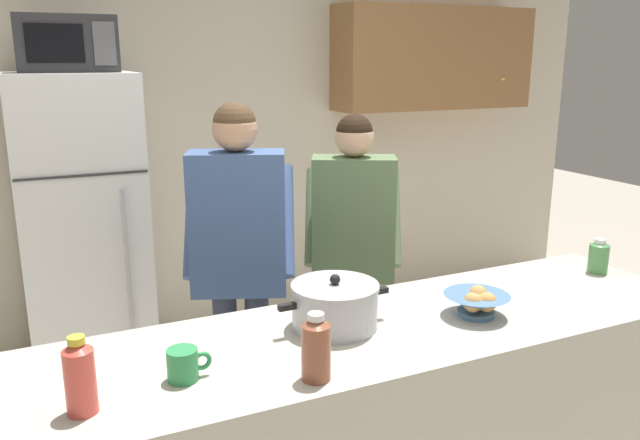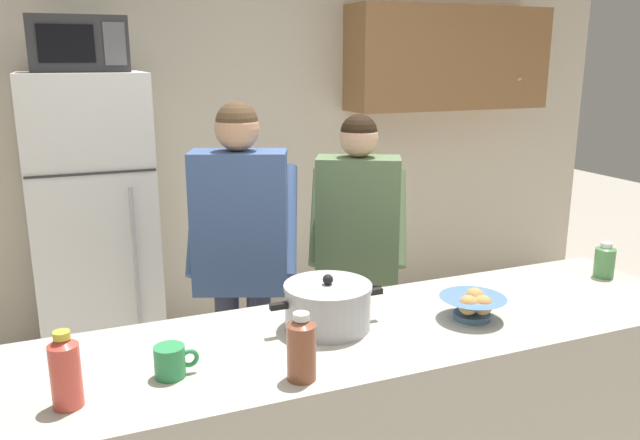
{
  "view_description": "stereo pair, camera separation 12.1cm",
  "coord_description": "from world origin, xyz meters",
  "px_view_note": "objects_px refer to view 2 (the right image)",
  "views": [
    {
      "loc": [
        -1.08,
        -1.76,
        1.83
      ],
      "look_at": [
        0.0,
        0.55,
        1.17
      ],
      "focal_mm": 35.71,
      "sensor_mm": 36.0,
      "label": 1
    },
    {
      "loc": [
        -0.97,
        -1.81,
        1.83
      ],
      "look_at": [
        0.0,
        0.55,
        1.17
      ],
      "focal_mm": 35.71,
      "sensor_mm": 36.0,
      "label": 2
    }
  ],
  "objects_px": {
    "person_near_pot": "(241,241)",
    "bread_bowl": "(473,305)",
    "coffee_mug": "(171,361)",
    "bottle_near_edge": "(65,370)",
    "person_by_sink": "(357,237)",
    "microwave": "(78,44)",
    "bottle_mid_counter": "(605,260)",
    "cooking_pot": "(328,306)",
    "bottle_far_corner": "(301,347)",
    "refrigerator": "(95,232)"
  },
  "relations": [
    {
      "from": "person_near_pot",
      "to": "bottle_mid_counter",
      "type": "relative_size",
      "value": 10.96
    },
    {
      "from": "bottle_near_edge",
      "to": "bottle_mid_counter",
      "type": "bearing_deg",
      "value": 6.42
    },
    {
      "from": "microwave",
      "to": "person_by_sink",
      "type": "relative_size",
      "value": 0.31
    },
    {
      "from": "cooking_pot",
      "to": "bottle_far_corner",
      "type": "relative_size",
      "value": 2.03
    },
    {
      "from": "person_near_pot",
      "to": "bottle_mid_counter",
      "type": "distance_m",
      "value": 1.57
    },
    {
      "from": "bread_bowl",
      "to": "bottle_far_corner",
      "type": "height_order",
      "value": "bottle_far_corner"
    },
    {
      "from": "microwave",
      "to": "bread_bowl",
      "type": "relative_size",
      "value": 2.02
    },
    {
      "from": "coffee_mug",
      "to": "refrigerator",
      "type": "bearing_deg",
      "value": 92.99
    },
    {
      "from": "bread_bowl",
      "to": "refrigerator",
      "type": "bearing_deg",
      "value": 121.31
    },
    {
      "from": "person_near_pot",
      "to": "coffee_mug",
      "type": "relative_size",
      "value": 12.56
    },
    {
      "from": "person_near_pot",
      "to": "bread_bowl",
      "type": "distance_m",
      "value": 1.09
    },
    {
      "from": "coffee_mug",
      "to": "bottle_far_corner",
      "type": "distance_m",
      "value": 0.38
    },
    {
      "from": "bottle_far_corner",
      "to": "bottle_mid_counter",
      "type": "bearing_deg",
      "value": 12.7
    },
    {
      "from": "person_by_sink",
      "to": "bread_bowl",
      "type": "bearing_deg",
      "value": -90.11
    },
    {
      "from": "person_by_sink",
      "to": "cooking_pot",
      "type": "xyz_separation_m",
      "value": [
        -0.51,
        -0.82,
        0.03
      ]
    },
    {
      "from": "person_by_sink",
      "to": "bread_bowl",
      "type": "height_order",
      "value": "person_by_sink"
    },
    {
      "from": "microwave",
      "to": "person_by_sink",
      "type": "distance_m",
      "value": 1.76
    },
    {
      "from": "coffee_mug",
      "to": "bottle_near_edge",
      "type": "height_order",
      "value": "bottle_near_edge"
    },
    {
      "from": "bottle_mid_counter",
      "to": "bottle_far_corner",
      "type": "distance_m",
      "value": 1.54
    },
    {
      "from": "coffee_mug",
      "to": "bottle_far_corner",
      "type": "relative_size",
      "value": 0.64
    },
    {
      "from": "bottle_near_edge",
      "to": "cooking_pot",
      "type": "bearing_deg",
      "value": 13.85
    },
    {
      "from": "microwave",
      "to": "bottle_mid_counter",
      "type": "xyz_separation_m",
      "value": [
        1.95,
        -1.73,
        -0.9
      ]
    },
    {
      "from": "refrigerator",
      "to": "bottle_near_edge",
      "type": "xyz_separation_m",
      "value": [
        -0.18,
        -1.99,
        0.15
      ]
    },
    {
      "from": "cooking_pot",
      "to": "bottle_near_edge",
      "type": "relative_size",
      "value": 1.92
    },
    {
      "from": "person_by_sink",
      "to": "bottle_near_edge",
      "type": "height_order",
      "value": "person_by_sink"
    },
    {
      "from": "microwave",
      "to": "cooking_pot",
      "type": "height_order",
      "value": "microwave"
    },
    {
      "from": "cooking_pot",
      "to": "bottle_mid_counter",
      "type": "height_order",
      "value": "cooking_pot"
    },
    {
      "from": "cooking_pot",
      "to": "bottle_near_edge",
      "type": "height_order",
      "value": "bottle_near_edge"
    },
    {
      "from": "bread_bowl",
      "to": "bottle_mid_counter",
      "type": "bearing_deg",
      "value": 11.68
    },
    {
      "from": "refrigerator",
      "to": "person_by_sink",
      "type": "bearing_deg",
      "value": -39.63
    },
    {
      "from": "bread_bowl",
      "to": "bottle_mid_counter",
      "type": "height_order",
      "value": "bottle_mid_counter"
    },
    {
      "from": "person_near_pot",
      "to": "microwave",
      "type": "bearing_deg",
      "value": 120.33
    },
    {
      "from": "refrigerator",
      "to": "person_by_sink",
      "type": "xyz_separation_m",
      "value": [
        1.17,
        -0.97,
        0.1
      ]
    },
    {
      "from": "cooking_pot",
      "to": "bottle_mid_counter",
      "type": "distance_m",
      "value": 1.29
    },
    {
      "from": "refrigerator",
      "to": "bread_bowl",
      "type": "height_order",
      "value": "refrigerator"
    },
    {
      "from": "refrigerator",
      "to": "person_near_pot",
      "type": "relative_size",
      "value": 1.06
    },
    {
      "from": "cooking_pot",
      "to": "bottle_far_corner",
      "type": "distance_m",
      "value": 0.37
    },
    {
      "from": "person_near_pot",
      "to": "person_by_sink",
      "type": "distance_m",
      "value": 0.6
    },
    {
      "from": "bottle_near_edge",
      "to": "bottle_mid_counter",
      "type": "height_order",
      "value": "bottle_near_edge"
    },
    {
      "from": "person_by_sink",
      "to": "bottle_near_edge",
      "type": "distance_m",
      "value": 1.7
    },
    {
      "from": "refrigerator",
      "to": "bottle_far_corner",
      "type": "xyz_separation_m",
      "value": [
        0.45,
        -2.09,
        0.15
      ]
    },
    {
      "from": "refrigerator",
      "to": "bottle_near_edge",
      "type": "height_order",
      "value": "refrigerator"
    },
    {
      "from": "cooking_pot",
      "to": "refrigerator",
      "type": "bearing_deg",
      "value": 110.27
    },
    {
      "from": "bottle_near_edge",
      "to": "bottle_far_corner",
      "type": "bearing_deg",
      "value": -8.88
    },
    {
      "from": "refrigerator",
      "to": "cooking_pot",
      "type": "bearing_deg",
      "value": -69.73
    },
    {
      "from": "person_near_pot",
      "to": "bottle_mid_counter",
      "type": "bearing_deg",
      "value": -28.78
    },
    {
      "from": "bottle_near_edge",
      "to": "bread_bowl",
      "type": "bearing_deg",
      "value": 3.31
    },
    {
      "from": "refrigerator",
      "to": "bread_bowl",
      "type": "relative_size",
      "value": 7.37
    },
    {
      "from": "microwave",
      "to": "person_near_pot",
      "type": "relative_size",
      "value": 0.29
    },
    {
      "from": "person_near_pot",
      "to": "refrigerator",
      "type": "bearing_deg",
      "value": 119.78
    }
  ]
}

